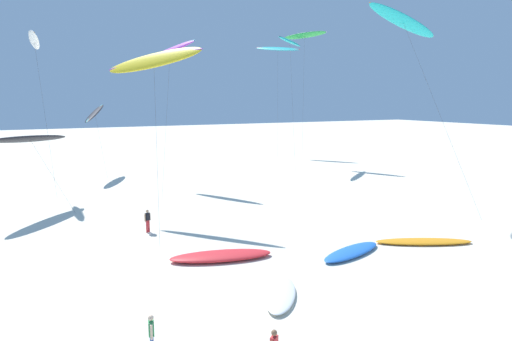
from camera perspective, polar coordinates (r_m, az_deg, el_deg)
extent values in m
ellipsoid|color=#19B2B7|center=(61.70, 4.67, 17.21)|extent=(6.84, 5.42, 1.29)
ellipsoid|color=black|center=(61.71, 4.67, 17.24)|extent=(6.46, 4.77, 0.84)
cylinder|color=#4C4C51|center=(57.87, 5.03, 8.96)|extent=(2.63, 6.12, 17.43)
ellipsoid|color=purple|center=(48.35, -11.70, 15.83)|extent=(4.76, 6.63, 2.66)
ellipsoid|color=#19B2B7|center=(48.35, -11.70, 15.87)|extent=(4.23, 6.24, 2.10)
cylinder|color=#4C4C51|center=(43.59, -12.20, 6.76)|extent=(3.59, 8.38, 14.64)
ellipsoid|color=#19B2B7|center=(41.66, 19.54, 18.75)|extent=(8.68, 1.83, 3.09)
ellipsoid|color=orange|center=(41.67, 19.54, 18.80)|extent=(8.67, 0.99, 2.61)
cylinder|color=#4C4C51|center=(38.53, 23.91, 7.00)|extent=(0.87, 8.58, 16.22)
ellipsoid|color=black|center=(39.44, -28.56, 3.84)|extent=(6.68, 7.30, 1.28)
ellipsoid|color=white|center=(39.44, -28.57, 3.90)|extent=(5.99, 6.73, 0.86)
cylinder|color=#4C4C51|center=(38.59, -26.09, -0.75)|extent=(2.93, 2.46, 6.05)
ellipsoid|color=green|center=(64.13, 6.67, 17.94)|extent=(4.29, 6.57, 1.17)
ellipsoid|color=white|center=(64.14, 6.67, 17.97)|extent=(3.75, 6.37, 0.69)
cylinder|color=#4C4C51|center=(61.62, 6.49, 9.52)|extent=(2.03, 3.05, 18.63)
ellipsoid|color=yellow|center=(35.31, -13.85, 14.45)|extent=(6.86, 7.30, 2.92)
ellipsoid|color=purple|center=(35.31, -13.85, 14.52)|extent=(6.49, 6.77, 1.99)
cylinder|color=#4C4C51|center=(30.84, -13.48, 3.52)|extent=(2.15, 8.72, 12.35)
ellipsoid|color=#19B2B7|center=(74.30, 2.99, 16.34)|extent=(5.87, 7.39, 1.61)
ellipsoid|color=red|center=(74.30, 2.99, 16.36)|extent=(5.23, 7.04, 1.14)
cylinder|color=#4C4C51|center=(71.00, 2.99, 9.32)|extent=(2.63, 4.93, 18.01)
ellipsoid|color=white|center=(47.77, -28.16, 15.48)|extent=(1.28, 4.98, 2.11)
ellipsoid|color=orange|center=(47.77, -28.17, 15.52)|extent=(0.63, 4.96, 1.26)
cylinder|color=#4C4C51|center=(45.40, -26.90, 6.32)|extent=(0.89, 4.09, 15.05)
ellipsoid|color=black|center=(55.13, -21.23, 7.36)|extent=(3.96, 8.63, 2.62)
ellipsoid|color=#19B2B7|center=(55.12, -21.23, 7.40)|extent=(3.26, 8.47, 2.29)
cylinder|color=#4C4C51|center=(54.36, -20.47, 3.22)|extent=(0.78, 2.15, 7.71)
ellipsoid|color=orange|center=(29.81, 22.01, -9.01)|extent=(6.26, 3.96, 0.27)
ellipsoid|color=black|center=(29.80, 22.01, -8.98)|extent=(3.04, 2.25, 0.16)
ellipsoid|color=red|center=(25.18, -4.81, -11.57)|extent=(6.27, 3.27, 0.43)
ellipsoid|color=#EA5193|center=(25.17, -4.81, -11.53)|extent=(3.01, 2.15, 0.26)
ellipsoid|color=white|center=(20.66, 3.40, -16.63)|extent=(3.41, 3.97, 0.32)
ellipsoid|color=black|center=(20.65, 3.40, -16.58)|extent=(1.99, 2.11, 0.19)
ellipsoid|color=blue|center=(26.49, 12.97, -10.80)|extent=(5.20, 2.71, 0.34)
ellipsoid|color=#19B2B7|center=(26.49, 12.97, -10.76)|extent=(2.49, 1.77, 0.20)
sphere|color=brown|center=(15.06, 2.51, -21.34)|extent=(0.21, 0.21, 0.21)
cube|color=#338C4C|center=(16.61, -14.18, -20.23)|extent=(0.25, 0.33, 0.55)
cylinder|color=beige|center=(16.45, -14.15, -20.71)|extent=(0.09, 0.09, 0.56)
cylinder|color=beige|center=(16.82, -14.20, -20.00)|extent=(0.09, 0.09, 0.56)
sphere|color=beige|center=(16.42, -14.24, -18.99)|extent=(0.21, 0.21, 0.21)
cylinder|color=red|center=(30.86, -14.49, -7.38)|extent=(0.14, 0.14, 0.90)
cylinder|color=red|center=(30.77, -14.73, -7.44)|extent=(0.14, 0.14, 0.90)
cube|color=black|center=(30.62, -14.67, -6.13)|extent=(0.36, 0.31, 0.53)
cylinder|color=tan|center=(30.75, -14.35, -6.12)|extent=(0.09, 0.09, 0.56)
cylinder|color=tan|center=(30.51, -14.98, -6.27)|extent=(0.09, 0.09, 0.56)
sphere|color=tan|center=(30.52, -14.70, -5.40)|extent=(0.21, 0.21, 0.21)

